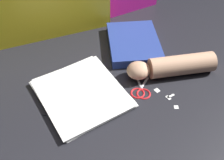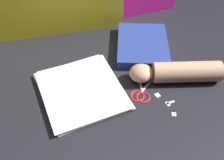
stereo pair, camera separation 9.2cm
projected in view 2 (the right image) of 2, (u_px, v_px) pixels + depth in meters
ground_plane at (115, 96)px, 0.95m from camera, size 6.00×6.00×0.00m
paper_stack at (82, 90)px, 0.96m from camera, size 0.30×0.33×0.02m
book_closed at (142, 45)px, 1.13m from camera, size 0.31×0.34×0.04m
scissors at (141, 92)px, 0.96m from camera, size 0.14×0.15×0.01m
hand_forearm at (177, 72)px, 0.98m from camera, size 0.35×0.19×0.08m
paper_scrap_near at (174, 114)px, 0.89m from camera, size 0.02×0.02×0.00m
paper_scrap_mid at (158, 95)px, 0.95m from camera, size 0.02×0.02×0.00m
paper_scrap_far at (168, 104)px, 0.92m from camera, size 0.01×0.02×0.00m
paper_scrap_side at (171, 102)px, 0.93m from camera, size 0.03×0.01×0.00m
pen at (59, 105)px, 0.92m from camera, size 0.13×0.04×0.01m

